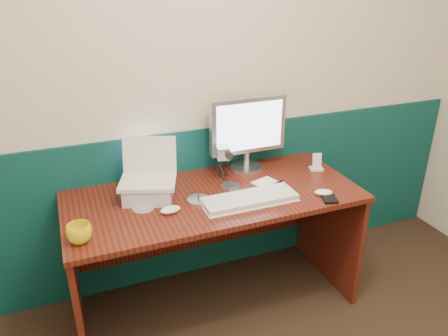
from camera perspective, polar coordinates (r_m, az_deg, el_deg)
name	(u,v)px	position (r m, az deg, el deg)	size (l,w,h in m)	color
back_wall	(219,86)	(2.59, -0.64, 10.68)	(3.50, 0.04, 2.50)	beige
wainscot	(220,200)	(2.85, -0.48, -4.17)	(3.48, 0.02, 1.00)	#07312F
desk	(215,251)	(2.58, -1.24, -10.81)	(1.60, 0.70, 0.75)	#39110A
laptop_riser	(149,191)	(2.36, -9.82, -2.99)	(0.25, 0.21, 0.09)	silver
laptop	(146,163)	(2.29, -10.11, 0.66)	(0.29, 0.22, 0.24)	silver
monitor	(247,133)	(2.61, 3.03, 4.63)	(0.47, 0.13, 0.47)	#BBBBC0
keyboard	(250,200)	(2.30, 3.36, -4.15)	(0.50, 0.17, 0.03)	white
mouse_right	(324,192)	(2.43, 12.89, -3.12)	(0.10, 0.06, 0.03)	white
mouse_left	(170,210)	(2.22, -7.02, -5.43)	(0.10, 0.06, 0.03)	white
mug	(79,233)	(2.07, -18.38, -8.11)	(0.11, 0.11, 0.09)	yellow
camcorder	(223,164)	(2.53, -0.20, 0.57)	(0.08, 0.12, 0.18)	#B9B9BE
cd_spindle	(199,201)	(2.30, -3.31, -4.31)	(0.12, 0.12, 0.03)	silver
cd_loose_a	(143,208)	(2.29, -10.49, -5.19)	(0.11, 0.11, 0.00)	silver
cd_loose_b	(230,186)	(2.47, 0.85, -2.35)	(0.11, 0.11, 0.00)	#ADB6BD
pen	(276,185)	(2.49, 6.85, -2.23)	(0.01, 0.01, 0.15)	black
papers	(264,182)	(2.53, 5.27, -1.83)	(0.14, 0.09, 0.00)	white
dock	(316,169)	(2.73, 11.95, -0.08)	(0.08, 0.06, 0.01)	white
music_player	(317,161)	(2.71, 12.05, 0.95)	(0.05, 0.01, 0.09)	white
pda	(329,198)	(2.40, 13.54, -3.79)	(0.07, 0.12, 0.01)	black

